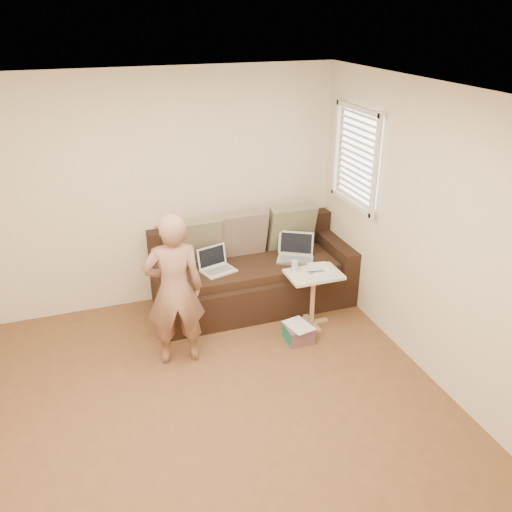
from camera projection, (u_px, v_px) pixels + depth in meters
name	position (u px, v px, depth m)	size (l,w,h in m)	color
floor	(221.00, 421.00, 4.49)	(4.50, 4.50, 0.00)	brown
ceiling	(210.00, 101.00, 3.39)	(4.50, 4.50, 0.00)	white
wall_back	(161.00, 192.00, 5.86)	(4.00, 4.00, 0.00)	beige
wall_right	(445.00, 246.00, 4.55)	(4.50, 4.50, 0.00)	beige
window_blinds	(356.00, 157.00, 5.64)	(0.12, 0.88, 1.08)	white
sofa	(253.00, 270.00, 6.10)	(2.20, 0.95, 0.85)	black
pillow_left	(196.00, 241.00, 5.94)	(0.55, 0.14, 0.55)	#696F52
pillow_mid	(243.00, 233.00, 6.12)	(0.55, 0.14, 0.55)	#765D54
pillow_right	(291.00, 227.00, 6.30)	(0.55, 0.14, 0.55)	#696F52
laptop_silver	(295.00, 260.00, 6.11)	(0.40, 0.29, 0.27)	#B7BABC
laptop_white	(219.00, 272.00, 5.85)	(0.35, 0.25, 0.25)	white
person	(174.00, 290.00, 4.97)	(0.56, 0.38, 1.52)	brown
side_table	(313.00, 299.00, 5.75)	(0.56, 0.39, 0.61)	silver
drinking_glass	(295.00, 266.00, 5.64)	(0.07, 0.07, 0.12)	silver
scissors	(316.00, 272.00, 5.63)	(0.18, 0.10, 0.02)	silver
paper_on_table	(320.00, 268.00, 5.71)	(0.21, 0.30, 0.00)	white
striped_box	(299.00, 333.00, 5.55)	(0.28, 0.28, 0.18)	#BA1B4F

